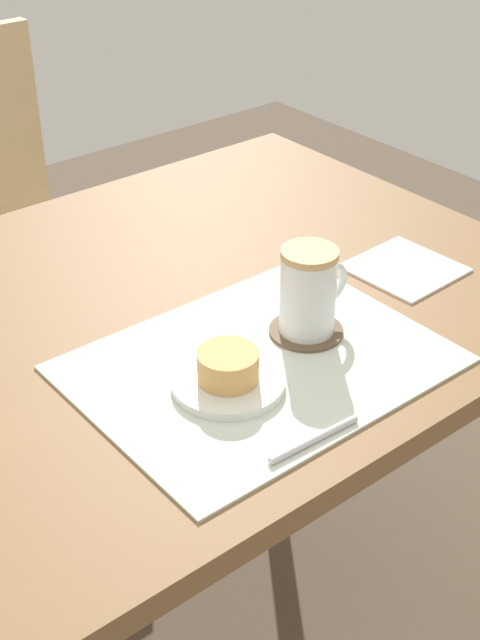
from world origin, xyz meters
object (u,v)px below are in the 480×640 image
object	(u,v)px
dining_table	(143,359)
pastry_plate	(228,382)
pastry	(228,366)
coffee_mug	(309,290)

from	to	relation	value
dining_table	pastry_plate	distance (m)	0.23
pastry_plate	pastry	size ratio (longest dim) A/B	1.85
pastry_plate	coffee_mug	size ratio (longest dim) A/B	1.17
dining_table	pastry_plate	world-z (taller)	pastry_plate
dining_table	pastry	world-z (taller)	pastry
pastry	coffee_mug	bearing A→B (deg)	10.07
pastry_plate	pastry	xyz separation A→B (m)	(0.00, 0.00, 0.03)
dining_table	coffee_mug	xyz separation A→B (m)	(0.15, -0.19, 0.15)
dining_table	pastry	bearing A→B (deg)	-92.77
dining_table	pastry_plate	bearing A→B (deg)	-92.77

